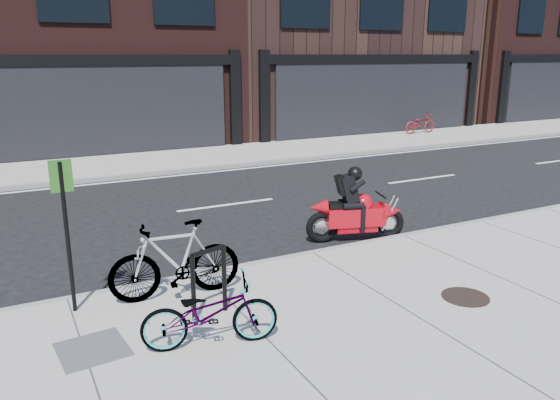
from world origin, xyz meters
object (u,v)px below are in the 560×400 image
bike_rack (209,277)px  bicycle_far (420,123)px  bicycle_rear (175,260)px  motorcycle (360,210)px  manhole_cover (465,297)px  sign_post (66,223)px  bicycle_front (210,313)px  utility_grate (93,349)px

bike_rack → bicycle_far: (14.02, 11.90, -0.12)m
bike_rack → bicycle_rear: 0.81m
motorcycle → manhole_cover: size_ratio=2.86×
sign_post → bicycle_front: bearing=-50.7°
motorcycle → bicycle_far: bearing=61.4°
sign_post → manhole_cover: bearing=-21.4°
bicycle_rear → utility_grate: bicycle_rear is taller
bicycle_front → bicycle_far: bicycle_far is taller
bicycle_far → sign_post: size_ratio=0.80×
bike_rack → sign_post: (-1.55, 0.98, 0.67)m
bicycle_rear → motorcycle: size_ratio=0.97×
motorcycle → manhole_cover: bearing=-79.1°
motorcycle → manhole_cover: motorcycle is taller
bicycle_rear → motorcycle: bearing=111.7°
bike_rack → utility_grate: bike_rack is taller
motorcycle → bicycle_far: motorcycle is taller
manhole_cover → utility_grate: same height
bicycle_rear → manhole_cover: (3.60, -1.91, -0.54)m
bicycle_far → bicycle_front: bearing=128.6°
bicycle_rear → manhole_cover: bearing=68.0°
bike_rack → manhole_cover: bike_rack is taller
bicycle_rear → bicycle_front: bearing=4.3°
bicycle_front → manhole_cover: size_ratio=2.42×
bicycle_far → manhole_cover: (-10.63, -13.03, -0.42)m
motorcycle → utility_grate: (-5.23, -2.06, -0.45)m
bike_rack → sign_post: 1.96m
bike_rack → bicycle_rear: bicycle_rear is taller
bicycle_front → bicycle_rear: (0.04, 1.49, 0.13)m
bicycle_front → manhole_cover: (3.64, -0.42, -0.41)m
motorcycle → sign_post: 5.40m
bicycle_front → bicycle_rear: 1.49m
bicycle_far → utility_grate: bicycle_far is taller
bicycle_front → utility_grate: bearing=80.2°
motorcycle → manhole_cover: 3.07m
utility_grate → motorcycle: bearing=21.5°
bike_rack → utility_grate: size_ratio=1.25×
bike_rack → motorcycle: 4.18m
motorcycle → utility_grate: bearing=-141.3°
sign_post → motorcycle: bearing=11.5°
bicycle_front → bicycle_far: 19.04m
bicycle_front → utility_grate: bicycle_front is taller
bicycle_front → utility_grate: 1.43m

